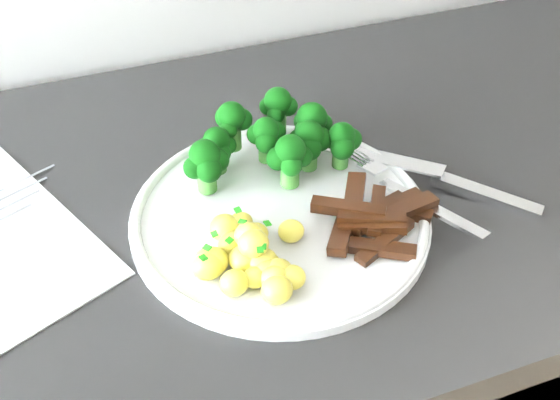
{
  "coord_description": "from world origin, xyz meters",
  "views": [
    {
      "loc": [
        -0.08,
        1.11,
        1.41
      ],
      "look_at": [
        0.11,
        1.61,
        0.94
      ],
      "focal_mm": 44.8,
      "sensor_mm": 36.0,
      "label": 1
    }
  ],
  "objects": [
    {
      "name": "potatoes",
      "position": [
        0.05,
        1.55,
        0.93
      ],
      "size": [
        0.12,
        0.12,
        0.04
      ],
      "color": "#E3D250",
      "rests_on": "plate"
    },
    {
      "name": "broccoli",
      "position": [
        0.13,
        1.69,
        0.96
      ],
      "size": [
        0.2,
        0.12,
        0.07
      ],
      "color": "#326A23",
      "rests_on": "plate"
    },
    {
      "name": "fork",
      "position": [
        0.24,
        1.59,
        0.93
      ],
      "size": [
        0.09,
        0.19,
        0.02
      ],
      "color": "silver",
      "rests_on": "plate"
    },
    {
      "name": "beef_strips",
      "position": [
        0.19,
        1.57,
        0.93
      ],
      "size": [
        0.13,
        0.13,
        0.03
      ],
      "color": "black",
      "rests_on": "plate"
    },
    {
      "name": "plate",
      "position": [
        0.11,
        1.61,
        0.92
      ],
      "size": [
        0.31,
        0.31,
        0.02
      ],
      "color": "white",
      "rests_on": "counter"
    },
    {
      "name": "knife",
      "position": [
        0.3,
        1.59,
        0.92
      ],
      "size": [
        0.19,
        0.2,
        0.03
      ],
      "color": "silver",
      "rests_on": "plate"
    }
  ]
}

